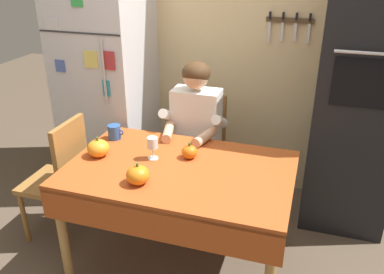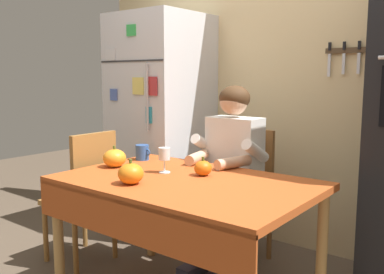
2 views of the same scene
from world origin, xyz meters
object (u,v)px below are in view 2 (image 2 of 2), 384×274
object	(u,v)px
pumpkin_medium	(115,158)
pumpkin_small	(203,168)
coffee_mug	(142,152)
pumpkin_large	(131,174)
chair_behind_person	(243,188)
chair_left_side	(86,192)
dining_table	(183,195)
refrigerator	(161,125)
seated_person	(229,161)
wine_glass	(164,155)

from	to	relation	value
pumpkin_medium	pumpkin_small	distance (m)	0.60
coffee_mug	pumpkin_small	size ratio (longest dim) A/B	1.08
coffee_mug	pumpkin_large	distance (m)	0.65
coffee_mug	pumpkin_large	world-z (taller)	pumpkin_large
chair_behind_person	chair_left_side	world-z (taller)	same
dining_table	pumpkin_large	distance (m)	0.32
dining_table	pumpkin_large	size ratio (longest dim) A/B	10.24
refrigerator	pumpkin_medium	bearing A→B (deg)	-65.73
chair_left_side	seated_person	bearing A→B (deg)	34.67
pumpkin_small	wine_glass	bearing A→B (deg)	-159.63
coffee_mug	pumpkin_small	distance (m)	0.61
wine_glass	dining_table	bearing A→B (deg)	-20.86
refrigerator	pumpkin_large	world-z (taller)	refrigerator
refrigerator	chair_behind_person	world-z (taller)	refrigerator
dining_table	seated_person	xyz separation A→B (m)	(-0.09, 0.60, 0.08)
refrigerator	pumpkin_medium	world-z (taller)	refrigerator
seated_person	wine_glass	xyz separation A→B (m)	(-0.11, -0.53, 0.11)
seated_person	wine_glass	distance (m)	0.55
chair_left_side	pumpkin_medium	xyz separation A→B (m)	(0.35, -0.04, 0.29)
dining_table	chair_behind_person	distance (m)	0.81
chair_left_side	coffee_mug	world-z (taller)	chair_left_side
chair_left_side	pumpkin_small	xyz separation A→B (m)	(0.92, 0.12, 0.27)
coffee_mug	wine_glass	bearing A→B (deg)	-27.96
dining_table	chair_left_side	xyz separation A→B (m)	(-0.90, 0.04, -0.14)
dining_table	chair_left_side	bearing A→B (deg)	177.25
pumpkin_large	refrigerator	bearing A→B (deg)	125.19
chair_behind_person	pumpkin_large	distance (m)	1.06
dining_table	pumpkin_small	bearing A→B (deg)	82.42
seated_person	coffee_mug	xyz separation A→B (m)	(-0.49, -0.33, 0.05)
pumpkin_large	seated_person	bearing A→B (deg)	84.88
wine_glass	refrigerator	bearing A→B (deg)	132.90
dining_table	chair_behind_person	world-z (taller)	chair_behind_person
refrigerator	seated_person	xyz separation A→B (m)	(0.86, -0.28, -0.16)
dining_table	pumpkin_small	size ratio (longest dim) A/B	12.77
dining_table	pumpkin_medium	bearing A→B (deg)	179.46
pumpkin_large	wine_glass	bearing A→B (deg)	96.60
pumpkin_medium	pumpkin_small	xyz separation A→B (m)	(0.58, 0.15, -0.01)
dining_table	coffee_mug	bearing A→B (deg)	154.41
chair_behind_person	coffee_mug	size ratio (longest dim) A/B	7.86
seated_person	pumpkin_small	xyz separation A→B (m)	(0.11, -0.45, 0.05)
chair_behind_person	pumpkin_small	distance (m)	0.70
chair_behind_person	seated_person	world-z (taller)	seated_person
pumpkin_medium	pumpkin_small	size ratio (longest dim) A/B	1.32
refrigerator	chair_left_side	xyz separation A→B (m)	(0.05, -0.84, -0.39)
seated_person	dining_table	bearing A→B (deg)	-81.50
seated_person	pumpkin_medium	size ratio (longest dim) A/B	8.61
coffee_mug	pumpkin_large	size ratio (longest dim) A/B	0.87
pumpkin_small	pumpkin_large	bearing A→B (deg)	-115.58
wine_glass	pumpkin_large	bearing A→B (deg)	-83.40
seated_person	coffee_mug	distance (m)	0.59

